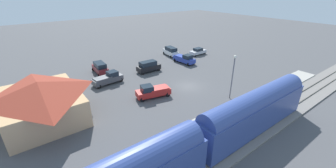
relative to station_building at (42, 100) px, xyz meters
The scene contains 14 objects.
ground_plane 22.53m from the station_building, 100.31° to the right, with size 200.00×200.00×0.00m, color #4C4C4F.
railway_track 28.55m from the station_building, 129.29° to the right, with size 4.80×70.00×0.30m.
platform 26.20m from the station_building, 122.47° to the right, with size 3.20×46.00×0.30m.
station_building is the anchor object (origin of this frame).
pedestrian_on_platform 28.42m from the station_building, 121.38° to the right, with size 0.36×0.36×1.71m.
pedestrian_waiting_far 27.84m from the station_building, 121.56° to the right, with size 0.36×0.36×1.71m.
suv_black 21.24m from the station_building, 72.46° to the right, with size 2.04×4.93×2.22m.
pickup_blue 30.40m from the station_building, 78.57° to the right, with size 5.55×2.83×2.14m.
suv_maroon 16.71m from the station_building, 45.74° to the right, with size 4.98×2.56×2.22m.
pickup_charcoal 12.56m from the station_building, 63.29° to the right, with size 2.46×5.56×2.14m.
suv_white 33.28m from the station_building, 67.80° to the right, with size 5.11×2.86×2.22m.
pickup_red 15.21m from the station_building, 103.74° to the right, with size 3.11×5.70×2.14m.
sedan_silver 38.05m from the station_building, 76.32° to the right, with size 1.91×4.53×1.74m.
light_pole_near_platform 26.73m from the station_building, 114.82° to the right, with size 0.44×0.44×7.00m.
Camera 1 is at (-24.97, 23.39, 15.95)m, focal length 22.65 mm.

